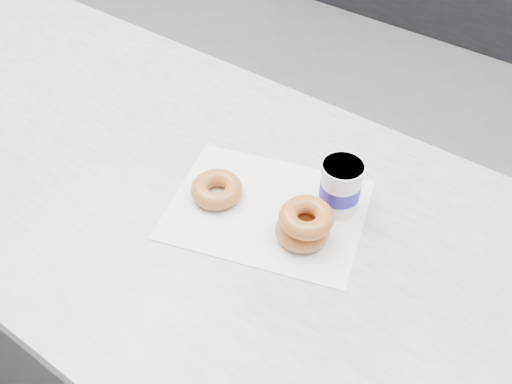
# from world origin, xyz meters

# --- Properties ---
(ground) EXTENTS (5.00, 5.00, 0.00)m
(ground) POSITION_xyz_m (0.00, 0.00, 0.00)
(ground) COLOR gray
(ground) RESTS_ON ground
(counter) EXTENTS (3.06, 0.76, 0.90)m
(counter) POSITION_xyz_m (0.00, -0.60, 0.45)
(counter) COLOR #333335
(counter) RESTS_ON ground
(wax_paper) EXTENTS (0.40, 0.35, 0.00)m
(wax_paper) POSITION_xyz_m (0.39, -0.56, 0.90)
(wax_paper) COLOR silver
(wax_paper) RESTS_ON counter
(donut_single) EXTENTS (0.11, 0.11, 0.03)m
(donut_single) POSITION_xyz_m (0.29, -0.58, 0.92)
(donut_single) COLOR #BF7A34
(donut_single) RESTS_ON wax_paper
(donut_stack) EXTENTS (0.12, 0.12, 0.06)m
(donut_stack) POSITION_xyz_m (0.47, -0.57, 0.93)
(donut_stack) COLOR #BF7A34
(donut_stack) RESTS_ON wax_paper
(coffee_cup) EXTENTS (0.09, 0.09, 0.10)m
(coffee_cup) POSITION_xyz_m (0.49, -0.48, 0.95)
(coffee_cup) COLOR white
(coffee_cup) RESTS_ON counter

